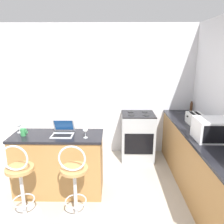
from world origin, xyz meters
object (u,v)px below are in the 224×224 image
laptop (63,131)px  stove_range (138,136)px  bar_stool_near (21,184)px  toaster (194,118)px  wine_glass_tall (85,130)px  mug_green (23,132)px  pepper_mill (191,107)px  bar_stool_far (75,184)px  microwave (214,130)px  wine_glass_short (19,125)px

laptop → stove_range: 1.71m
bar_stool_near → toaster: (2.47, 1.10, 0.52)m
wine_glass_tall → mug_green: (-0.89, 0.07, -0.06)m
wine_glass_tall → pepper_mill: (1.91, 1.40, -0.01)m
bar_stool_far → wine_glass_tall: (0.09, 0.45, 0.54)m
pepper_mill → mug_green: bearing=-154.7°
laptop → mug_green: laptop is taller
microwave → wine_glass_short: bearing=175.1°
pepper_mill → wine_glass_short: pepper_mill is taller
microwave → pepper_mill: microwave is taller
microwave → wine_glass_tall: microwave is taller
pepper_mill → wine_glass_short: size_ratio=1.33×
wine_glass_short → bar_stool_far: bearing=-35.2°
bar_stool_far → toaster: size_ratio=3.66×
toaster → pepper_mill: 0.77m
microwave → mug_green: (-2.61, 0.12, -0.09)m
bar_stool_near → stove_range: size_ratio=1.12×
microwave → wine_glass_short: size_ratio=2.96×
microwave → toaster: (-0.01, 0.70, -0.06)m
bar_stool_far → pepper_mill: pepper_mill is taller
laptop → mug_green: size_ratio=2.91×
bar_stool_near → bar_stool_far: 0.67m
laptop → wine_glass_short: (-0.66, 0.07, 0.07)m
laptop → stove_range: laptop is taller
bar_stool_near → toaster: bearing=24.1°
bar_stool_near → laptop: bearing=53.9°
bar_stool_near → pepper_mill: 3.29m
bar_stool_far → pepper_mill: bearing=42.7°
bar_stool_far → stove_range: bar_stool_far is taller
wine_glass_tall → mug_green: wine_glass_tall is taller
stove_range → bar_stool_far: bearing=-119.1°
bar_stool_near → pepper_mill: (2.67, 1.85, 0.53)m
bar_stool_near → bar_stool_far: same height
toaster → stove_range: bearing=145.8°
toaster → microwave: bearing=-89.3°
bar_stool_far → bar_stool_near: bearing=180.0°
wine_glass_short → toaster: bearing=9.8°
bar_stool_far → microwave: microwave is taller
laptop → pepper_mill: size_ratio=1.40×
bar_stool_near → wine_glass_tall: wine_glass_tall is taller
bar_stool_far → stove_range: size_ratio=1.12×
laptop → pepper_mill: 2.59m
toaster → wine_glass_tall: toaster is taller
microwave → toaster: 0.70m
stove_range → wine_glass_short: 2.20m
laptop → mug_green: bearing=-174.9°
wine_glass_tall → stove_range: bearing=55.5°
laptop → microwave: (2.06, -0.17, 0.09)m
stove_range → wine_glass_tall: size_ratio=6.17×
microwave → mug_green: 2.61m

